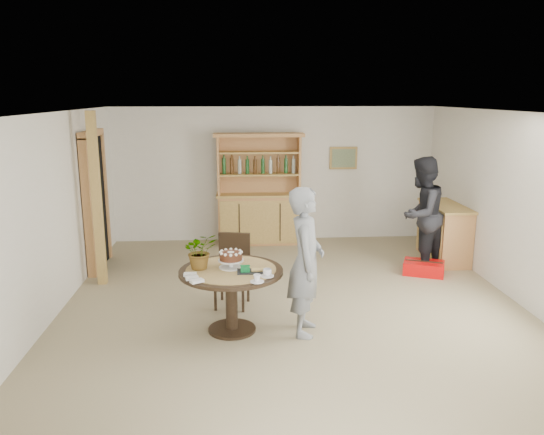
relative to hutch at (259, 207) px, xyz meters
The scene contains 17 objects.
ground 3.33m from the hutch, 84.71° to the right, with size 7.00×7.00×0.00m, color tan.
room_shell 3.41m from the hutch, 84.65° to the right, with size 6.04×7.04×2.52m.
doorway 2.94m from the hutch, 154.78° to the right, with size 0.13×1.10×2.18m.
pine_post 3.20m from the hutch, 139.62° to the right, with size 0.12×0.12×2.50m, color tan.
hutch is the anchor object (origin of this frame).
sideboard 3.29m from the hutch, 22.21° to the right, with size 0.54×1.26×0.94m.
dining_table 3.81m from the hutch, 97.46° to the right, with size 1.20×1.20×0.76m.
dining_chair 2.99m from the hutch, 99.21° to the right, with size 0.50×0.50×0.95m.
birthday_cake 3.77m from the hutch, 97.56° to the right, with size 0.30×0.30×0.20m.
flower_vase 3.83m from the hutch, 102.77° to the right, with size 0.38×0.33×0.42m, color #3F7233.
gift_tray 3.91m from the hutch, 94.11° to the right, with size 0.30×0.20×0.08m.
coffee_cup_a 4.06m from the hutch, 91.34° to the right, with size 0.15×0.15×0.09m.
coffee_cup_b 4.23m from the hutch, 92.91° to the right, with size 0.15×0.15×0.08m.
napkins 4.19m from the hutch, 102.47° to the right, with size 0.24×0.33×0.03m.
teen_boy 3.90m from the hutch, 84.77° to the right, with size 0.63×0.41×1.72m, color slate.
adult_person 3.01m from the hutch, 35.64° to the right, with size 0.87×0.68×1.80m, color black.
red_suitcase 3.20m from the hutch, 38.70° to the right, with size 0.71×0.60×0.21m.
Camera 1 is at (-0.73, -6.34, 2.71)m, focal length 35.00 mm.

